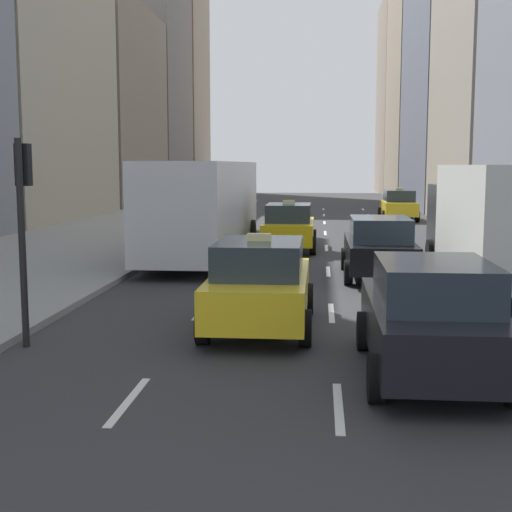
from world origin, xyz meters
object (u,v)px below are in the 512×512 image
object	(u,v)px
taxi_second	(260,284)
sedan_silver_behind	(431,317)
city_bus	(205,205)
sedan_black_near	(379,247)
taxi_lead	(398,205)
box_truck	(494,221)
taxi_third	(289,227)
traffic_light_pole	(23,208)

from	to	relation	value
taxi_second	sedan_silver_behind	bearing A→B (deg)	-45.51
city_bus	sedan_black_near	bearing A→B (deg)	-37.38
taxi_second	sedan_silver_behind	xyz separation A→B (m)	(2.80, -2.85, 0.01)
taxi_lead	taxi_second	bearing A→B (deg)	-101.43
box_truck	sedan_silver_behind	bearing A→B (deg)	-109.05
taxi_third	sedan_black_near	world-z (taller)	taxi_third
sedan_black_near	taxi_lead	bearing A→B (deg)	82.45
taxi_lead	box_truck	bearing A→B (deg)	-90.00
taxi_second	traffic_light_pole	world-z (taller)	traffic_light_pole
taxi_second	sedan_silver_behind	distance (m)	4.00
sedan_silver_behind	city_bus	bearing A→B (deg)	112.25
taxi_lead	city_bus	distance (m)	18.85
taxi_second	traffic_light_pole	distance (m)	4.54
box_truck	traffic_light_pole	distance (m)	11.80
city_bus	traffic_light_pole	size ratio (longest dim) A/B	3.22
traffic_light_pole	taxi_lead	bearing A→B (deg)	71.97
taxi_lead	box_truck	size ratio (longest dim) A/B	0.52
taxi_lead	sedan_black_near	xyz separation A→B (m)	(-2.80, -21.13, -0.01)
sedan_black_near	city_bus	bearing A→B (deg)	142.62
sedan_silver_behind	taxi_second	bearing A→B (deg)	134.49
taxi_second	traffic_light_pole	size ratio (longest dim) A/B	1.22
taxi_third	taxi_second	bearing A→B (deg)	-90.00
traffic_light_pole	city_bus	bearing A→B (deg)	84.80
box_truck	taxi_third	bearing A→B (deg)	126.73
sedan_silver_behind	city_bus	distance (m)	14.85
taxi_second	sedan_black_near	distance (m)	7.15
taxi_lead	box_truck	distance (m)	22.46
traffic_light_pole	sedan_silver_behind	bearing A→B (deg)	-10.20
taxi_third	box_truck	xyz separation A→B (m)	(5.60, -7.51, 0.83)
taxi_lead	taxi_second	size ratio (longest dim) A/B	1.00
taxi_lead	taxi_second	world-z (taller)	same
taxi_second	taxi_third	size ratio (longest dim) A/B	1.00
sedan_black_near	box_truck	xyz separation A→B (m)	(2.80, -1.32, 0.84)
taxi_lead	taxi_second	xyz separation A→B (m)	(-5.60, -27.70, 0.00)
taxi_lead	taxi_third	size ratio (longest dim) A/B	1.00
sedan_black_near	sedan_silver_behind	size ratio (longest dim) A/B	1.02
sedan_black_near	sedan_silver_behind	xyz separation A→B (m)	(0.00, -9.43, 0.03)
city_bus	taxi_lead	bearing A→B (deg)	63.46
taxi_second	traffic_light_pole	bearing A→B (deg)	-157.51
taxi_second	traffic_light_pole	xyz separation A→B (m)	(-3.95, -1.64, 1.53)
taxi_lead	taxi_third	bearing A→B (deg)	-110.55
box_truck	traffic_light_pole	size ratio (longest dim) A/B	2.33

